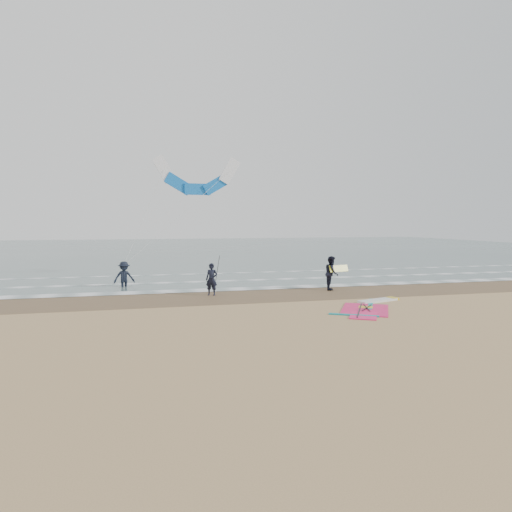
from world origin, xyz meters
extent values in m
plane|color=tan|center=(0.00, 0.00, 0.00)|extent=(120.00, 120.00, 0.00)
cube|color=#47605E|center=(0.00, 48.00, 0.01)|extent=(120.00, 80.00, 0.02)
cube|color=brown|center=(0.00, 6.00, 0.00)|extent=(120.00, 5.00, 0.01)
cube|color=white|center=(0.00, 8.20, 0.03)|extent=(120.00, 1.20, 0.02)
cube|color=white|center=(0.00, 12.00, 0.03)|extent=(120.00, 0.70, 0.02)
cube|color=white|center=(0.00, 16.50, 0.03)|extent=(120.00, 0.50, 0.01)
cube|color=white|center=(3.81, 2.54, 0.05)|extent=(2.34, 1.24, 0.11)
cube|color=yellow|center=(4.81, 2.86, 0.06)|extent=(0.56, 0.65, 0.12)
cube|color=#FF206B|center=(2.17, 0.72, 0.02)|extent=(3.19, 3.53, 0.04)
cube|color=#FF206B|center=(1.49, -0.47, 0.02)|extent=(1.77, 1.97, 0.04)
cube|color=#0C8C99|center=(3.08, 1.90, 0.02)|extent=(1.63, 2.62, 0.05)
cube|color=#0C8C99|center=(1.12, -0.29, 0.02)|extent=(1.91, 1.22, 0.05)
cube|color=yellow|center=(2.44, 1.17, 0.02)|extent=(0.83, 0.79, 0.05)
cylinder|color=black|center=(1.80, 0.53, 0.05)|extent=(1.69, 2.87, 0.05)
cylinder|color=black|center=(2.35, 0.90, 0.06)|extent=(1.12, 1.24, 0.04)
cylinder|color=black|center=(2.35, 0.90, 0.06)|extent=(0.54, 1.57, 0.04)
imported|color=black|center=(-3.94, 6.43, 0.87)|extent=(0.75, 0.64, 1.74)
imported|color=black|center=(3.14, 6.73, 0.99)|extent=(1.05, 1.17, 1.97)
imported|color=black|center=(-8.63, 10.67, 0.96)|extent=(1.35, 0.92, 1.92)
cylinder|color=black|center=(-3.64, 6.43, 1.28)|extent=(0.17, 0.86, 1.82)
cube|color=yellow|center=(3.54, 6.63, 1.25)|extent=(1.30, 0.51, 0.39)
cube|color=white|center=(-5.98, 14.85, 7.61)|extent=(1.63, 0.25, 2.01)
cube|color=blue|center=(-5.00, 14.85, 6.63)|extent=(2.01, 0.29, 1.63)
cube|color=blue|center=(-3.65, 14.85, 6.27)|extent=(1.86, 0.28, 0.80)
cube|color=blue|center=(-2.31, 14.85, 6.63)|extent=(2.01, 0.29, 1.63)
cube|color=white|center=(-1.33, 14.85, 7.61)|extent=(1.63, 0.25, 2.01)
cylinder|color=beige|center=(-7.30, 12.76, 4.46)|extent=(2.67, 4.19, 6.30)
cylinder|color=beige|center=(-4.98, 12.76, 4.46)|extent=(7.32, 4.19, 6.30)
camera|label=1|loc=(-7.51, -17.78, 3.98)|focal=32.00mm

